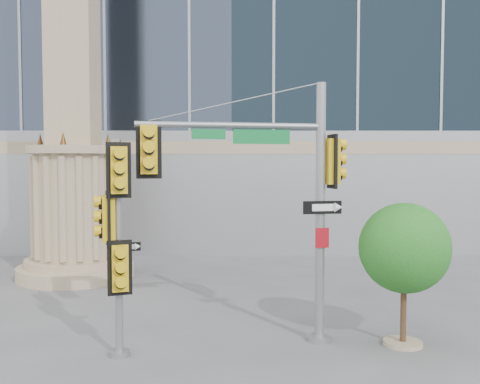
{
  "coord_description": "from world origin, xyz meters",
  "views": [
    {
      "loc": [
        0.25,
        -11.6,
        4.42
      ],
      "look_at": [
        0.33,
        2.0,
        3.7
      ],
      "focal_mm": 40.0,
      "sensor_mm": 36.0,
      "label": 1
    }
  ],
  "objects": [
    {
      "name": "monument",
      "position": [
        -6.0,
        9.0,
        5.52
      ],
      "size": [
        4.4,
        4.4,
        16.6
      ],
      "color": "tan",
      "rests_on": "ground"
    },
    {
      "name": "main_signal_pole",
      "position": [
        1.17,
        1.28,
        3.96
      ],
      "size": [
        4.93,
        1.34,
        6.4
      ],
      "rotation": [
        0.0,
        0.0,
        0.19
      ],
      "color": "slate",
      "rests_on": "ground"
    },
    {
      "name": "secondary_signal_pole",
      "position": [
        -2.47,
        0.37,
        2.92
      ],
      "size": [
        0.93,
        0.67,
        4.98
      ],
      "rotation": [
        0.0,
        0.0,
        0.34
      ],
      "color": "slate",
      "rests_on": "ground"
    },
    {
      "name": "ground",
      "position": [
        0.0,
        0.0,
        0.0
      ],
      "size": [
        120.0,
        120.0,
        0.0
      ],
      "primitive_type": "plane",
      "color": "#545456",
      "rests_on": "ground"
    },
    {
      "name": "street_tree",
      "position": [
        4.34,
        1.2,
        2.29
      ],
      "size": [
        2.24,
        2.18,
        3.48
      ],
      "color": "tan",
      "rests_on": "ground"
    }
  ]
}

